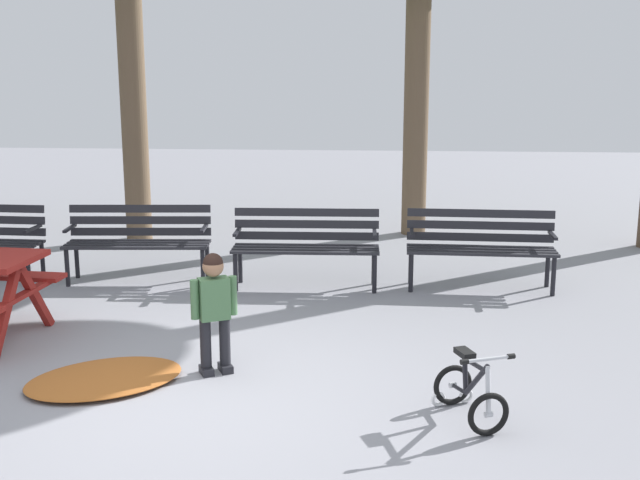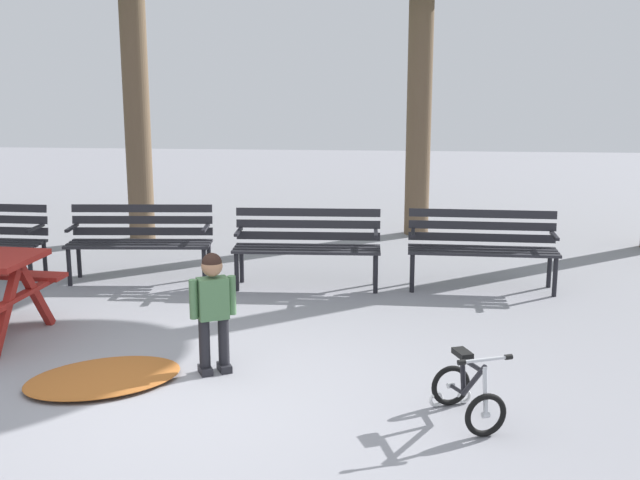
# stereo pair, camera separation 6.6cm
# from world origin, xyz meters

# --- Properties ---
(ground) EXTENTS (36.00, 36.00, 0.00)m
(ground) POSITION_xyz_m (0.00, 0.00, 0.00)
(ground) COLOR gray
(park_bench_left) EXTENTS (1.63, 0.58, 0.85)m
(park_bench_left) POSITION_xyz_m (-1.31, 3.36, 0.51)
(park_bench_left) COLOR #232328
(park_bench_left) RESTS_ON ground
(park_bench_right) EXTENTS (1.61, 0.51, 0.85)m
(park_bench_right) POSITION_xyz_m (0.59, 3.27, 0.51)
(park_bench_right) COLOR #232328
(park_bench_right) RESTS_ON ground
(park_bench_far_right) EXTENTS (1.61, 0.50, 0.85)m
(park_bench_far_right) POSITION_xyz_m (2.50, 3.35, 0.51)
(park_bench_far_right) COLOR #232328
(park_bench_far_right) RESTS_ON ground
(child_standing) EXTENTS (0.34, 0.25, 0.98)m
(child_standing) POSITION_xyz_m (0.11, 0.64, 0.57)
(child_standing) COLOR black
(child_standing) RESTS_ON ground
(kids_bicycle) EXTENTS (0.52, 0.63, 0.54)m
(kids_bicycle) POSITION_xyz_m (2.03, -0.08, 0.20)
(kids_bicycle) COLOR black
(kids_bicycle) RESTS_ON ground
(leaf_pile) EXTENTS (1.46, 1.35, 0.07)m
(leaf_pile) POSITION_xyz_m (-0.70, 0.38, 0.04)
(leaf_pile) COLOR #9E5623
(leaf_pile) RESTS_ON ground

